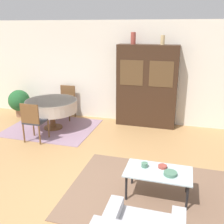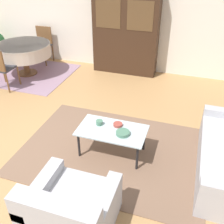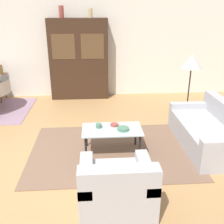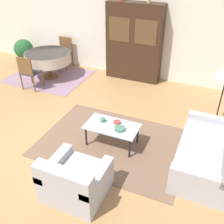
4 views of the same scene
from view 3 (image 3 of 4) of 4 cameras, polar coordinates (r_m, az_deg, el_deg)
The scene contains 13 objects.
ground_plane at distance 4.47m, azimuth -16.13°, elevation -10.82°, with size 14.00×14.00×0.00m, color tan.
wall_back at distance 7.45m, azimuth -11.73°, elevation 13.61°, with size 10.00×0.06×2.70m.
area_rug at distance 4.66m, azimuth -0.03°, elevation -8.36°, with size 2.82×2.04×0.01m.
couch at distance 5.02m, azimuth 20.56°, elevation -4.03°, with size 0.91×1.79×0.77m.
armchair at distance 3.35m, azimuth 1.03°, elevation -16.11°, with size 0.90×0.84×0.74m.
coffee_table at distance 4.44m, azimuth 0.00°, elevation -4.22°, with size 1.01×0.57×0.43m.
display_cabinet at distance 7.20m, azimuth -7.20°, elevation 11.25°, with size 1.54×0.40×2.11m.
floor_lamp at distance 5.88m, azimuth 16.96°, elevation 10.04°, with size 0.45×0.45×1.44m.
cup at distance 4.46m, azimuth -2.91°, elevation -3.00°, with size 0.10×0.10×0.07m.
bowl at distance 4.38m, azimuth 2.43°, elevation -3.67°, with size 0.20×0.20×0.05m.
bowl_small at distance 4.53m, azimuth 0.53°, elevation -2.79°, with size 0.14×0.14×0.04m.
vase_tall at distance 7.11m, azimuth -10.99°, elevation 20.64°, with size 0.12×0.12×0.29m.
vase_short at distance 7.07m, azimuth -4.73°, elevation 20.67°, with size 0.10×0.10×0.23m.
Camera 3 is at (0.97, -3.69, 2.34)m, focal length 42.00 mm.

